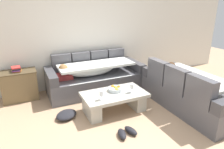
{
  "coord_description": "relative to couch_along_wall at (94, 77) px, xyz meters",
  "views": [
    {
      "loc": [
        -1.36,
        -2.59,
        1.98
      ],
      "look_at": [
        0.33,
        1.07,
        0.55
      ],
      "focal_mm": 32.28,
      "sensor_mm": 36.0,
      "label": 1
    }
  ],
  "objects": [
    {
      "name": "book_stack_on_cabinet",
      "position": [
        -1.62,
        0.23,
        0.36
      ],
      "size": [
        0.2,
        0.24,
        0.09
      ],
      "color": "#B76623",
      "rests_on": "side_cabinet"
    },
    {
      "name": "back_wall",
      "position": [
        -0.13,
        0.53,
        1.02
      ],
      "size": [
        9.0,
        0.1,
        2.7
      ],
      "primitive_type": "cube",
      "color": "silver",
      "rests_on": "ground_plane"
    },
    {
      "name": "open_magazine",
      "position": [
        0.26,
        -1.08,
        0.05
      ],
      "size": [
        0.29,
        0.23,
        0.01
      ],
      "primitive_type": "cube",
      "rotation": [
        0.0,
        0.0,
        -0.06
      ],
      "color": "white",
      "rests_on": "coffee_table"
    },
    {
      "name": "crumpled_garment",
      "position": [
        -0.89,
        -0.94,
        -0.27
      ],
      "size": [
        0.51,
        0.49,
        0.12
      ],
      "primitive_type": "ellipsoid",
      "rotation": [
        0.0,
        0.0,
        0.6
      ],
      "color": "#232328",
      "rests_on": "ground_plane"
    },
    {
      "name": "wine_glass_near_left",
      "position": [
        -0.32,
        -1.24,
        0.16
      ],
      "size": [
        0.07,
        0.07,
        0.17
      ],
      "color": "silver",
      "rests_on": "coffee_table"
    },
    {
      "name": "ground_plane",
      "position": [
        -0.13,
        -1.62,
        -0.33
      ],
      "size": [
        14.0,
        14.0,
        0.0
      ],
      "primitive_type": "plane",
      "color": "tan"
    },
    {
      "name": "fruit_bowl",
      "position": [
        0.07,
        -1.01,
        0.09
      ],
      "size": [
        0.28,
        0.28,
        0.1
      ],
      "color": "silver",
      "rests_on": "coffee_table"
    },
    {
      "name": "couch_along_wall",
      "position": [
        0.0,
        0.0,
        0.0
      ],
      "size": [
        2.21,
        0.92,
        0.88
      ],
      "color": "#535258",
      "rests_on": "ground_plane"
    },
    {
      "name": "side_cabinet",
      "position": [
        -1.61,
        0.23,
        -0.01
      ],
      "size": [
        0.72,
        0.44,
        0.64
      ],
      "color": "brown",
      "rests_on": "ground_plane"
    },
    {
      "name": "wine_glass_near_right",
      "position": [
        0.31,
        -1.2,
        0.16
      ],
      "size": [
        0.07,
        0.07,
        0.17
      ],
      "color": "silver",
      "rests_on": "coffee_table"
    },
    {
      "name": "pair_of_shoes",
      "position": [
        -0.14,
        -1.85,
        -0.29
      ],
      "size": [
        0.35,
        0.31,
        0.09
      ],
      "color": "black",
      "rests_on": "ground_plane"
    },
    {
      "name": "coffee_table",
      "position": [
        0.0,
        -1.09,
        -0.09
      ],
      "size": [
        1.2,
        0.68,
        0.38
      ],
      "color": "#BAB8AA",
      "rests_on": "ground_plane"
    },
    {
      "name": "couch_near_window",
      "position": [
        1.4,
        -1.55,
        0.0
      ],
      "size": [
        0.92,
        2.03,
        0.88
      ],
      "rotation": [
        0.0,
        0.0,
        1.57
      ],
      "color": "#535258",
      "rests_on": "ground_plane"
    }
  ]
}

